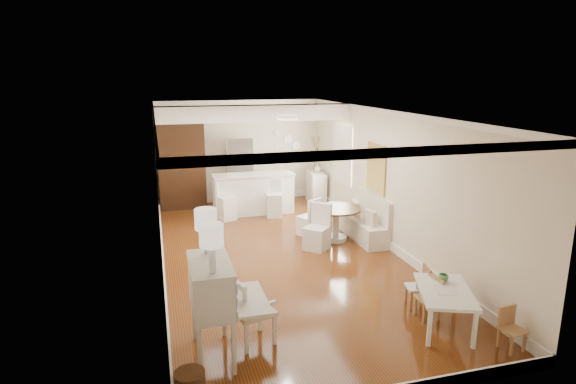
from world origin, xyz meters
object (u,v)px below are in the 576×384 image
kids_table (444,309)px  fridge (253,171)px  slip_chair_far (309,217)px  bar_stool_left (227,202)px  kids_chair_c (513,329)px  secretary_bureau (212,310)px  kids_chair_a (428,298)px  breakfast_counter (253,194)px  gustavian_armchair (253,310)px  kids_chair_b (417,287)px  dining_table (336,224)px  sideboard (316,187)px  pantry_cabinet (182,165)px  slip_chair_near (317,227)px  bar_stool_right (274,199)px

kids_table → fridge: bearing=99.2°
kids_table → slip_chair_far: 4.38m
kids_table → bar_stool_left: 6.36m
kids_table → fridge: fridge is taller
kids_chair_c → bar_stool_left: bearing=106.1°
secretary_bureau → kids_chair_a: bearing=3.0°
breakfast_counter → gustavian_armchair: bearing=-101.7°
breakfast_counter → kids_table: bearing=-77.6°
kids_chair_b → bar_stool_left: size_ratio=0.72×
breakfast_counter → kids_chair_b: bearing=-76.5°
kids_chair_b → kids_chair_a: bearing=6.5°
dining_table → sideboard: 3.18m
fridge → dining_table: bearing=-73.2°
kids_chair_c → breakfast_counter: breakfast_counter is taller
bar_stool_left → pantry_cabinet: pantry_cabinet is taller
breakfast_counter → pantry_cabinet: pantry_cabinet is taller
bar_stool_left → pantry_cabinet: bearing=102.5°
dining_table → secretary_bureau: bearing=-129.8°
sideboard → bar_stool_left: bearing=-153.9°
breakfast_counter → slip_chair_near: bearing=-76.3°
bar_stool_right → kids_table: bearing=-70.2°
bar_stool_left → pantry_cabinet: 1.88m
dining_table → slip_chair_near: (-0.57, -0.40, 0.10)m
kids_chair_c → fridge: (-1.74, 8.15, 0.61)m
sideboard → kids_chair_b: bearing=-89.3°
dining_table → bar_stool_left: 2.94m
kids_chair_b → sideboard: sideboard is taller
pantry_cabinet → breakfast_counter: bearing=-32.4°
fridge → kids_table: bearing=-80.8°
kids_table → dining_table: bearing=91.9°
breakfast_counter → kids_chair_a: bearing=-77.6°
kids_chair_b → breakfast_counter: (-1.37, 5.71, 0.19)m
secretary_bureau → kids_chair_a: size_ratio=1.98×
kids_table → kids_chair_c: bearing=-53.9°
bar_stool_left → fridge: (0.95, 1.43, 0.44)m
gustavian_armchair → breakfast_counter: 6.14m
pantry_cabinet → kids_chair_a: bearing=-67.0°
secretary_bureau → fridge: (2.00, 7.26, 0.26)m
kids_chair_c → kids_chair_a: bearing=114.7°
slip_chair_near → sideboard: size_ratio=1.04×
kids_chair_a → slip_chair_far: 4.07m
bar_stool_right → sideboard: (1.47, 1.05, -0.04)m
bar_stool_left → fridge: 1.77m
sideboard → slip_chair_far: bearing=-106.6°
pantry_cabinet → sideboard: 3.70m
kids_chair_c → sideboard: 7.71m
kids_table → kids_chair_a: (-0.07, 0.30, 0.04)m
secretary_bureau → pantry_cabinet: bearing=89.7°
dining_table → kids_chair_a: bearing=-89.1°
kids_chair_c → pantry_cabinet: pantry_cabinet is taller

